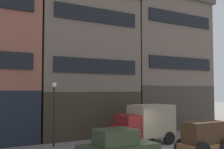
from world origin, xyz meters
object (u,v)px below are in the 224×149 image
Objects in this scene: delivery_truck_near at (145,123)px; cargo_wagon at (205,137)px; sedan_dark at (118,149)px; streetlamp_curbside at (54,105)px; fire_hydrant_curbside at (184,128)px; pedestrian_officer at (170,123)px.

cargo_wagon is at bearing -87.37° from delivery_truck_near.
streetlamp_curbside is (-0.94, 6.35, 1.76)m from sedan_dark.
cargo_wagon is at bearing -127.85° from fire_hydrant_curbside.
delivery_truck_near is (-0.23, 4.92, 0.28)m from cargo_wagon.
fire_hydrant_curbside is at bearing 20.08° from delivery_truck_near.
streetlamp_curbside is (-5.55, 2.28, 1.25)m from delivery_truck_near.
delivery_truck_near is at bearing -159.92° from fire_hydrant_curbside.
delivery_truck_near reaches higher than fire_hydrant_curbside.
delivery_truck_near is at bearing -22.33° from streetlamp_curbside.
fire_hydrant_curbside is at bearing 8.23° from pedestrian_officer.
sedan_dark reaches higher than pedestrian_officer.
delivery_truck_near reaches higher than sedan_dark.
fire_hydrant_curbside is at bearing 52.15° from cargo_wagon.
cargo_wagon is 0.66× the size of delivery_truck_near.
fire_hydrant_curbside is (5.66, 2.07, -1.00)m from delivery_truck_near.
pedestrian_officer is 1.90m from fire_hydrant_curbside.
sedan_dark is 6.65m from streetlamp_curbside.
streetlamp_curbside is 4.96× the size of fire_hydrant_curbside.
delivery_truck_near reaches higher than pedestrian_officer.
fire_hydrant_curbside is (11.21, -0.21, -2.24)m from streetlamp_curbside.
delivery_truck_near is at bearing -154.88° from pedestrian_officer.
streetlamp_curbside is at bearing 128.73° from cargo_wagon.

